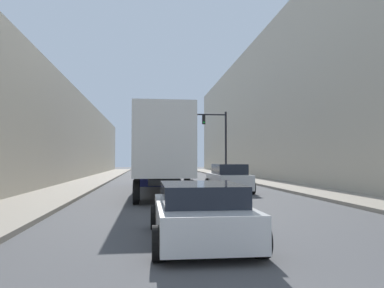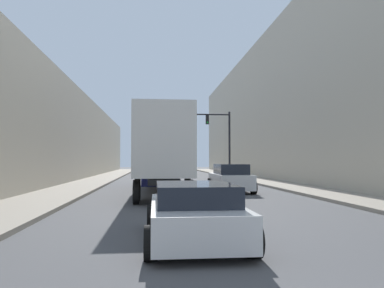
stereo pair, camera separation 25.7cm
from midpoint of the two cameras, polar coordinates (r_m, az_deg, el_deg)
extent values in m
cube|color=gray|center=(32.81, 9.53, -5.49)|extent=(3.00, 80.00, 0.15)
cube|color=gray|center=(31.86, -15.39, -5.53)|extent=(3.00, 80.00, 0.15)
cube|color=#BCB29E|center=(34.70, 16.64, 6.35)|extent=(6.00, 80.00, 14.16)
cube|color=#BCB29E|center=(32.87, -23.09, 1.53)|extent=(6.00, 80.00, 8.01)
cube|color=silver|center=(20.13, -5.26, -0.12)|extent=(2.54, 11.36, 3.08)
cube|color=black|center=(20.13, -5.28, -4.93)|extent=(1.27, 11.36, 0.24)
cube|color=navy|center=(27.17, -5.65, -3.06)|extent=(2.54, 2.75, 3.08)
cylinder|color=black|center=(15.69, -8.99, -7.25)|extent=(0.25, 1.00, 1.00)
cylinder|color=black|center=(15.77, -0.77, -7.26)|extent=(0.25, 1.00, 1.00)
cylinder|color=black|center=(16.89, -8.82, -6.91)|extent=(0.25, 1.00, 1.00)
cylinder|color=black|center=(16.96, -1.20, -6.92)|extent=(0.25, 1.00, 1.00)
cylinder|color=black|center=(27.20, -8.03, -5.23)|extent=(0.25, 1.00, 1.00)
cylinder|color=black|center=(27.24, -3.30, -5.25)|extent=(0.25, 1.00, 1.00)
cube|color=silver|center=(8.57, 0.19, -11.15)|extent=(1.89, 4.40, 0.68)
cube|color=#1E232D|center=(8.29, 0.38, -7.54)|extent=(1.66, 2.42, 0.44)
cylinder|color=black|center=(10.02, -6.34, -11.02)|extent=(0.25, 0.64, 0.64)
cylinder|color=black|center=(10.22, 4.52, -10.86)|extent=(0.25, 0.64, 0.64)
cylinder|color=black|center=(6.97, -6.16, -14.80)|extent=(0.25, 0.64, 0.64)
cylinder|color=black|center=(7.25, 9.46, -14.31)|extent=(0.25, 0.64, 0.64)
cube|color=silver|center=(21.90, 5.20, -5.64)|extent=(1.83, 4.76, 0.82)
cube|color=#1E232D|center=(21.64, 5.32, -3.83)|extent=(1.61, 2.62, 0.58)
cylinder|color=black|center=(23.40, 2.14, -6.06)|extent=(0.25, 0.70, 0.70)
cylinder|color=black|center=(23.75, 6.53, -6.00)|extent=(0.25, 0.70, 0.70)
cylinder|color=black|center=(20.00, 3.68, -6.67)|extent=(0.25, 0.70, 0.70)
cylinder|color=black|center=(20.41, 8.77, -6.56)|extent=(0.25, 0.70, 0.70)
cylinder|color=black|center=(37.01, 4.98, -0.18)|extent=(0.20, 0.20, 6.61)
cube|color=black|center=(36.72, -0.11, 4.53)|extent=(6.61, 0.12, 0.12)
cube|color=black|center=(36.81, 1.60, 3.72)|extent=(0.30, 0.24, 0.90)
sphere|color=green|center=(36.64, 1.63, 3.31)|extent=(0.18, 0.18, 0.18)
cube|color=black|center=(36.56, -1.83, 3.76)|extent=(0.30, 0.24, 0.90)
sphere|color=gold|center=(36.42, -1.81, 3.79)|extent=(0.18, 0.18, 0.18)
camera|label=1|loc=(0.13, -90.47, 0.02)|focal=35.00mm
camera|label=2|loc=(0.13, 89.53, -0.02)|focal=35.00mm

